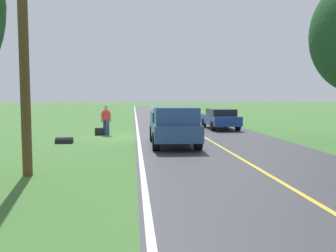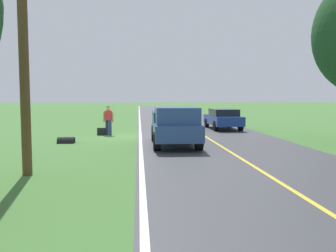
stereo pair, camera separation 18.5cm
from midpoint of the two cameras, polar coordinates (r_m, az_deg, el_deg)
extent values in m
plane|color=#427033|center=(20.89, -6.47, -1.67)|extent=(200.00, 200.00, 0.00)
cube|color=#3D3D42|center=(21.23, 5.94, -1.55)|extent=(7.74, 120.00, 0.00)
cube|color=silver|center=(20.88, -4.08, -1.64)|extent=(0.16, 117.60, 0.00)
cube|color=gold|center=(21.23, 5.94, -1.54)|extent=(0.14, 117.60, 0.00)
cylinder|color=navy|center=(21.67, -8.77, -0.29)|extent=(0.18, 0.18, 0.88)
cylinder|color=navy|center=(21.94, -9.25, -0.23)|extent=(0.18, 0.18, 0.88)
cube|color=red|center=(21.76, -9.03, 1.65)|extent=(0.42, 0.29, 0.58)
sphere|color=tan|center=(21.74, -9.05, 2.72)|extent=(0.23, 0.23, 0.23)
sphere|color=#4C564C|center=(21.74, -9.05, 2.92)|extent=(0.20, 0.20, 0.20)
cube|color=#234C2D|center=(21.95, -8.96, 1.76)|extent=(0.33, 0.22, 0.44)
cylinder|color=tan|center=(21.71, -8.36, 1.37)|extent=(0.10, 0.10, 0.58)
cylinder|color=tan|center=(21.78, -9.71, 1.36)|extent=(0.10, 0.10, 0.58)
cube|color=black|center=(21.84, -10.11, -0.85)|extent=(0.47, 0.23, 0.44)
cube|color=#2D4C84|center=(17.27, 1.32, -0.49)|extent=(2.07, 5.42, 0.70)
cube|color=#2D4C84|center=(16.04, 1.72, 1.65)|extent=(1.87, 2.18, 0.72)
cube|color=black|center=(16.03, 1.72, 1.91)|extent=(1.70, 1.32, 0.43)
cube|color=#2D4C84|center=(18.40, 3.94, 1.62)|extent=(0.14, 3.02, 0.45)
cube|color=#2D4C84|center=(18.24, -1.92, 1.60)|extent=(0.14, 3.02, 0.45)
cube|color=#2D4C84|center=(19.80, 0.65, 1.86)|extent=(1.84, 0.12, 0.45)
cylinder|color=black|center=(15.69, 5.18, -2.33)|extent=(0.31, 0.80, 0.80)
cylinder|color=black|center=(15.51, -1.41, -2.39)|extent=(0.31, 0.80, 0.80)
cylinder|color=black|center=(18.93, 3.61, -1.09)|extent=(0.31, 0.80, 0.80)
cylinder|color=black|center=(18.78, -1.84, -1.13)|extent=(0.31, 0.80, 0.80)
cube|color=navy|center=(25.74, 8.74, 0.95)|extent=(1.94, 4.44, 0.62)
cube|color=black|center=(25.52, 8.87, 2.13)|extent=(1.67, 2.41, 0.46)
cylinder|color=black|center=(26.93, 6.25, 0.49)|extent=(0.25, 0.66, 0.66)
cylinder|color=black|center=(27.33, 9.72, 0.51)|extent=(0.25, 0.66, 0.66)
cylinder|color=black|center=(24.21, 7.62, -0.01)|extent=(0.25, 0.66, 0.66)
cylinder|color=black|center=(24.65, 11.45, 0.02)|extent=(0.25, 0.66, 0.66)
cylinder|color=brown|center=(11.53, -21.26, 14.64)|extent=(0.28, 0.28, 8.75)
cylinder|color=black|center=(18.66, -15.30, -2.58)|extent=(0.80, 0.60, 0.60)
camera|label=1|loc=(0.09, -89.58, 0.03)|focal=39.13mm
camera|label=2|loc=(0.09, 90.42, -0.03)|focal=39.13mm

